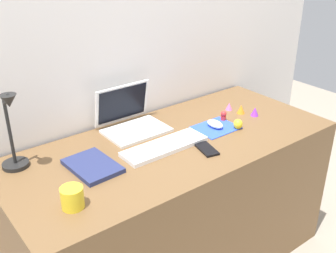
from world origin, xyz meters
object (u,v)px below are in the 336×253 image
toy_figurine_red (223,115)px  toy_figurine_yellow (238,124)px  keyboard (165,146)px  notebook_pad (92,166)px  mouse (215,124)px  toy_figurine_orange (241,109)px  toy_figurine_purple (255,112)px  toy_figurine_pink (229,106)px  coffee_mug (72,198)px  desk_lamp (12,134)px  laptop (130,118)px  cell_phone (207,149)px

toy_figurine_red → toy_figurine_yellow: 0.12m
keyboard → notebook_pad: bearing=171.9°
keyboard → mouse: 0.33m
toy_figurine_orange → toy_figurine_purple: bearing=-62.8°
notebook_pad → toy_figurine_pink: 0.89m
coffee_mug → toy_figurine_purple: size_ratio=1.77×
keyboard → mouse: mouse is taller
toy_figurine_pink → keyboard: bearing=-166.1°
desk_lamp → toy_figurine_pink: size_ratio=8.21×
desk_lamp → toy_figurine_pink: (1.13, -0.09, -0.14)m
mouse → laptop: bearing=143.1°
toy_figurine_orange → desk_lamp: bearing=171.9°
notebook_pad → cell_phone: bearing=-23.3°
cell_phone → toy_figurine_orange: bearing=37.7°
toy_figurine_pink → toy_figurine_red: size_ratio=0.80×
cell_phone → toy_figurine_pink: (0.41, 0.26, 0.02)m
toy_figurine_orange → toy_figurine_yellow: 0.20m
notebook_pad → toy_figurine_purple: bearing=-6.2°
cell_phone → mouse: bearing=51.0°
toy_figurine_pink → toy_figurine_orange: toy_figurine_orange is taller
mouse → toy_figurine_orange: toy_figurine_orange is taller
desk_lamp → toy_figurine_red: (1.01, -0.17, -0.14)m
desk_lamp → toy_figurine_pink: 1.15m
cell_phone → toy_figurine_red: bearing=46.1°
mouse → toy_figurine_pink: size_ratio=2.26×
laptop → coffee_mug: (-0.51, -0.42, -0.01)m
desk_lamp → toy_figurine_orange: (1.15, -0.16, -0.14)m
toy_figurine_red → toy_figurine_purple: toy_figurine_red is taller
laptop → desk_lamp: 0.59m
desk_lamp → keyboard: bearing=-21.2°
toy_figurine_red → toy_figurine_orange: bearing=3.6°
toy_figurine_pink → toy_figurine_red: (-0.12, -0.08, 0.01)m
keyboard → toy_figurine_pink: bearing=13.9°
notebook_pad → toy_figurine_yellow: (0.75, -0.11, 0.02)m
toy_figurine_orange → mouse: bearing=-168.9°
laptop → notebook_pad: laptop is taller
toy_figurine_yellow → toy_figurine_purple: size_ratio=1.09×
laptop → toy_figurine_red: 0.48m
laptop → desk_lamp: bearing=-175.8°
desk_lamp → toy_figurine_orange: 1.17m
cell_phone → coffee_mug: 0.66m
laptop → toy_figurine_purple: size_ratio=6.43×
coffee_mug → mouse: bearing=10.9°
notebook_pad → desk_lamp: bearing=141.0°
coffee_mug → toy_figurine_purple: bearing=7.3°
coffee_mug → toy_figurine_red: bearing=12.0°
cell_phone → desk_lamp: (-0.73, 0.36, 0.16)m
laptop → toy_figurine_pink: 0.57m
mouse → notebook_pad: size_ratio=0.40×
mouse → toy_figurine_yellow: size_ratio=1.88×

